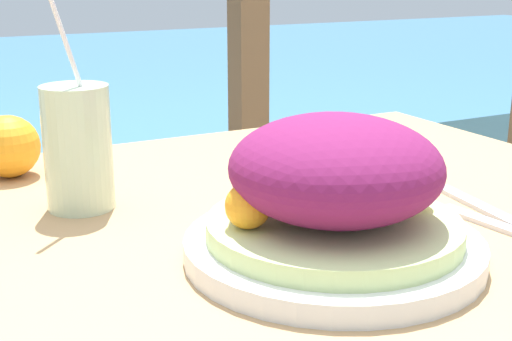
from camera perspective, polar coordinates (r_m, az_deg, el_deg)
patio_table at (r=0.78m, az=-3.91°, el=-11.47°), size 1.07×0.73×0.72m
railing_fence at (r=1.46m, az=-16.95°, el=9.09°), size 2.80×0.08×1.14m
salad_plate at (r=0.63m, az=6.31°, el=-2.25°), size 0.27×0.27×0.13m
drink_glass at (r=0.78m, az=-14.05°, el=1.81°), size 0.07×0.07×0.24m
knife at (r=0.80m, az=18.20°, el=-3.12°), size 0.04×0.18×0.00m
orange_near_basket at (r=0.93m, az=-19.19°, el=1.83°), size 0.08×0.08×0.08m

